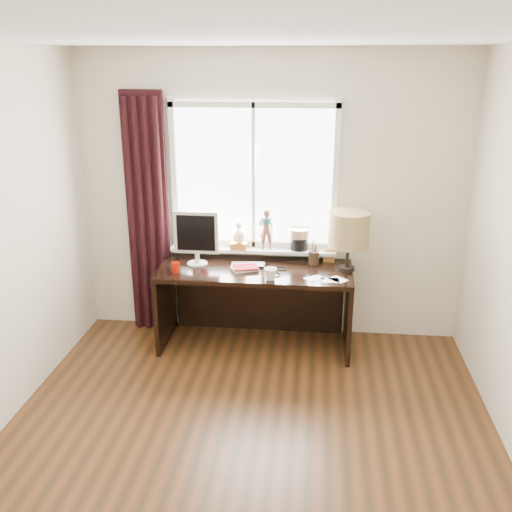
# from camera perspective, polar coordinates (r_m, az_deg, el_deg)

# --- Properties ---
(floor) EXTENTS (3.50, 4.00, 0.00)m
(floor) POSITION_cam_1_polar(r_m,az_deg,el_deg) (3.95, -1.35, -20.00)
(floor) COLOR #572F14
(floor) RESTS_ON ground
(ceiling) EXTENTS (3.50, 4.00, 0.00)m
(ceiling) POSITION_cam_1_polar(r_m,az_deg,el_deg) (3.07, -1.75, 21.08)
(ceiling) COLOR white
(ceiling) RESTS_ON wall_back
(wall_back) EXTENTS (3.50, 0.00, 2.60)m
(wall_back) POSITION_cam_1_polar(r_m,az_deg,el_deg) (5.20, 1.46, 5.80)
(wall_back) COLOR beige
(wall_back) RESTS_ON ground
(laptop) EXTENTS (0.31, 0.21, 0.02)m
(laptop) POSITION_cam_1_polar(r_m,az_deg,el_deg) (5.07, -0.77, -0.89)
(laptop) COLOR silver
(laptop) RESTS_ON desk
(mug) EXTENTS (0.14, 0.14, 0.11)m
(mug) POSITION_cam_1_polar(r_m,az_deg,el_deg) (4.75, 1.46, -1.78)
(mug) COLOR white
(mug) RESTS_ON desk
(red_cup) EXTENTS (0.07, 0.07, 0.09)m
(red_cup) POSITION_cam_1_polar(r_m,az_deg,el_deg) (4.97, -8.04, -1.11)
(red_cup) COLOR #9D0D00
(red_cup) RESTS_ON desk
(window) EXTENTS (1.52, 0.22, 1.40)m
(window) POSITION_cam_1_polar(r_m,az_deg,el_deg) (5.16, -0.33, 5.71)
(window) COLOR white
(window) RESTS_ON ground
(curtain) EXTENTS (0.38, 0.09, 2.25)m
(curtain) POSITION_cam_1_polar(r_m,az_deg,el_deg) (5.37, -10.80, 3.85)
(curtain) COLOR black
(curtain) RESTS_ON floor
(desk) EXTENTS (1.70, 0.70, 0.75)m
(desk) POSITION_cam_1_polar(r_m,az_deg,el_deg) (5.19, 0.03, -3.43)
(desk) COLOR black
(desk) RESTS_ON floor
(monitor) EXTENTS (0.40, 0.18, 0.49)m
(monitor) POSITION_cam_1_polar(r_m,az_deg,el_deg) (5.06, -5.99, 2.12)
(monitor) COLOR beige
(monitor) RESTS_ON desk
(notebook_stack) EXTENTS (0.27, 0.24, 0.03)m
(notebook_stack) POSITION_cam_1_polar(r_m,az_deg,el_deg) (4.98, -1.11, -1.21)
(notebook_stack) COLOR beige
(notebook_stack) RESTS_ON desk
(brush_holder) EXTENTS (0.09, 0.09, 0.25)m
(brush_holder) POSITION_cam_1_polar(r_m,az_deg,el_deg) (5.13, 5.80, -0.18)
(brush_holder) COLOR black
(brush_holder) RESTS_ON desk
(icon_frame) EXTENTS (0.10, 0.04, 0.13)m
(icon_frame) POSITION_cam_1_polar(r_m,az_deg,el_deg) (5.19, 7.32, 0.06)
(icon_frame) COLOR gold
(icon_frame) RESTS_ON desk
(table_lamp) EXTENTS (0.35, 0.35, 0.52)m
(table_lamp) POSITION_cam_1_polar(r_m,az_deg,el_deg) (4.93, 9.25, 2.56)
(table_lamp) COLOR black
(table_lamp) RESTS_ON desk
(loose_papers) EXTENTS (0.38, 0.18, 0.00)m
(loose_papers) POSITION_cam_1_polar(r_m,az_deg,el_deg) (4.80, 7.16, -2.34)
(loose_papers) COLOR white
(loose_papers) RESTS_ON desk
(desk_cables) EXTENTS (0.29, 0.42, 0.01)m
(desk_cables) POSITION_cam_1_polar(r_m,az_deg,el_deg) (4.98, 1.71, -1.36)
(desk_cables) COLOR black
(desk_cables) RESTS_ON desk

